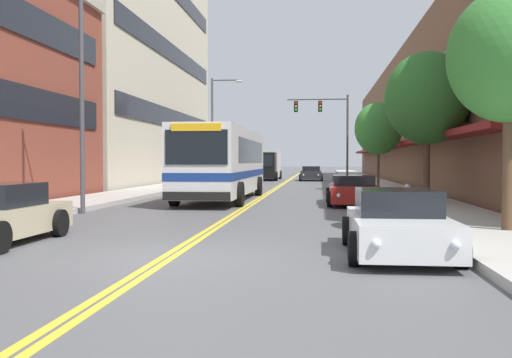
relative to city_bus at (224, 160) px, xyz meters
name	(u,v)px	position (x,y,z in m)	size (l,w,h in m)	color
ground_plane	(285,183)	(1.63, 21.00, -1.85)	(240.00, 240.00, 0.00)	#565659
sidewalk_left	(202,181)	(-5.41, 21.00, -1.76)	(3.07, 106.00, 0.18)	#B2ADA5
sidewalk_right	(371,182)	(8.66, 21.00, -1.76)	(3.07, 106.00, 0.18)	#B2ADA5
centre_line	(285,182)	(1.63, 21.00, -1.84)	(0.34, 106.00, 0.01)	yellow
storefront_row_right	(443,120)	(14.43, 21.00, 3.26)	(9.10, 68.00, 10.22)	brown
city_bus	(224,160)	(0.00, 0.00, 0.00)	(2.95, 11.89, 3.27)	silver
car_black_parked_left_near	(222,177)	(-2.78, 15.46, -1.22)	(2.11, 4.43, 1.38)	black
car_white_parked_right_foreground	(397,225)	(6.02, -15.20, -1.26)	(2.03, 4.26, 1.27)	white
car_red_parked_right_mid	(353,191)	(5.89, -2.55, -1.26)	(2.20, 4.69, 1.23)	maroon
car_charcoal_moving_lead	(311,174)	(3.73, 25.79, -1.22)	(2.11, 4.49, 1.32)	#232328
box_truck	(265,164)	(-0.63, 27.22, -0.34)	(2.74, 7.45, 2.89)	black
traffic_signal_mast	(328,121)	(5.19, 22.31, 3.35)	(5.21, 0.38, 7.39)	#47474C
street_lamp_left_near	(87,60)	(-3.47, -7.61, 3.45)	(1.84, 0.28, 9.16)	#47474C
street_lamp_left_far	(216,122)	(-3.35, 16.42, 2.97)	(2.39, 0.28, 8.10)	#47474C
street_tree_right_near	(509,56)	(8.99, -12.31, 2.48)	(2.91, 2.91, 5.77)	brown
street_tree_right_mid	(427,98)	(8.86, -2.53, 2.54)	(3.45, 3.45, 6.12)	brown
street_tree_right_far	(378,128)	(8.05, 8.85, 1.95)	(2.89, 2.89, 5.21)	brown
fire_hydrant	(407,196)	(7.57, -6.03, -1.25)	(0.34, 0.26, 0.84)	#B7B7BC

